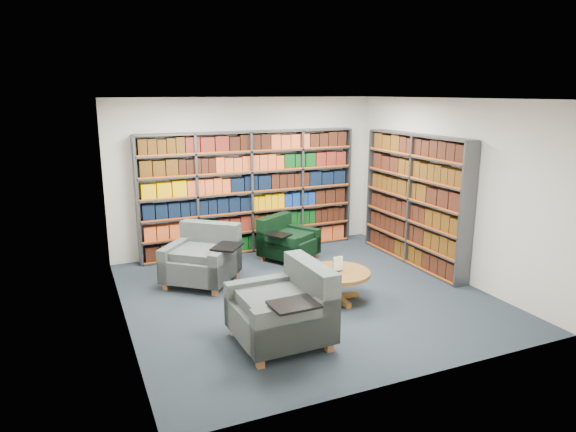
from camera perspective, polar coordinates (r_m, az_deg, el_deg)
name	(u,v)px	position (r m, az deg, el deg)	size (l,w,h in m)	color
room_shell	(305,201)	(7.19, 1.90, 1.67)	(5.02, 5.02, 2.82)	#1B262B
bookshelf_back	(250,193)	(9.38, -4.23, 2.59)	(4.00, 0.28, 2.20)	#47494F
bookshelf_right	(415,200)	(8.96, 13.88, 1.70)	(0.28, 2.50, 2.20)	#47494F
chair_teal_left	(204,259)	(8.10, -9.32, -4.77)	(1.37, 1.37, 0.88)	#061938
chair_green_right	(285,242)	(9.09, -0.31, -2.91)	(1.13, 1.13, 0.75)	black
chair_teal_front	(288,311)	(6.13, -0.01, -10.55)	(1.06, 1.23, 0.94)	#061938
coffee_table	(338,277)	(7.32, 5.54, -6.77)	(0.92, 0.92, 0.64)	brown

